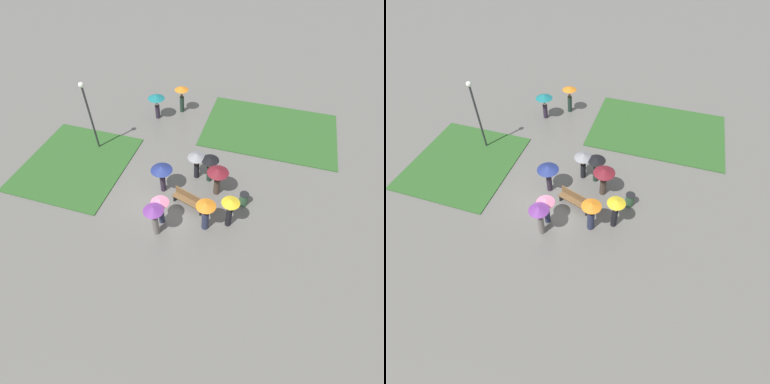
# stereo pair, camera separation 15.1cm
# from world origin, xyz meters

# --- Properties ---
(ground_plane) EXTENTS (90.00, 90.00, 0.00)m
(ground_plane) POSITION_xyz_m (0.00, 0.00, 0.00)
(ground_plane) COLOR #66635E
(lawn_patch_near) EXTENTS (6.17, 6.72, 0.06)m
(lawn_patch_near) POSITION_xyz_m (-6.23, 1.31, 0.03)
(lawn_patch_near) COLOR #2D5B26
(lawn_patch_near) RESTS_ON ground_plane
(lawn_patch_far) EXTENTS (8.96, 6.17, 0.06)m
(lawn_patch_far) POSITION_xyz_m (4.90, 8.24, 0.03)
(lawn_patch_far) COLOR #2D5B26
(lawn_patch_far) RESTS_ON ground_plane
(park_bench) EXTENTS (1.97, 1.01, 0.90)m
(park_bench) POSITION_xyz_m (1.49, 0.11, 0.48)
(park_bench) COLOR brown
(park_bench) RESTS_ON ground_plane
(lamp_post) EXTENTS (0.32, 0.32, 4.55)m
(lamp_post) POSITION_xyz_m (-5.65, 3.16, 2.91)
(lamp_post) COLOR #2D2D30
(lamp_post) RESTS_ON ground_plane
(trash_bin) EXTENTS (0.50, 0.50, 0.81)m
(trash_bin) POSITION_xyz_m (4.28, 1.06, 0.41)
(trash_bin) COLOR #335638
(trash_bin) RESTS_ON ground_plane
(crowd_person_orange) EXTENTS (0.98, 0.98, 1.92)m
(crowd_person_orange) POSITION_xyz_m (2.69, -1.05, 1.27)
(crowd_person_orange) COLOR #282D47
(crowd_person_orange) RESTS_ON ground_plane
(crowd_person_navy) EXTENTS (1.19, 1.19, 1.81)m
(crowd_person_navy) POSITION_xyz_m (-0.26, 0.80, 1.42)
(crowd_person_navy) COLOR #2D2333
(crowd_person_navy) RESTS_ON ground_plane
(crowd_person_yellow) EXTENTS (0.91, 0.91, 1.93)m
(crowd_person_yellow) POSITION_xyz_m (3.77, -0.52, 1.32)
(crowd_person_yellow) COLOR black
(crowd_person_yellow) RESTS_ON ground_plane
(crowd_person_pink) EXTENTS (0.93, 0.93, 1.77)m
(crowd_person_pink) POSITION_xyz_m (0.44, -1.33, 1.29)
(crowd_person_pink) COLOR #282D47
(crowd_person_pink) RESTS_ON ground_plane
(crowd_person_grey) EXTENTS (1.04, 1.04, 1.78)m
(crowd_person_grey) POSITION_xyz_m (1.25, 2.37, 1.36)
(crowd_person_grey) COLOR black
(crowd_person_grey) RESTS_ON ground_plane
(crowd_person_maroon) EXTENTS (1.17, 1.17, 1.84)m
(crowd_person_maroon) POSITION_xyz_m (2.69, 1.45, 1.38)
(crowd_person_maroon) COLOR #47382D
(crowd_person_maroon) RESTS_ON ground_plane
(crowd_person_purple) EXTENTS (0.99, 0.99, 2.02)m
(crowd_person_purple) POSITION_xyz_m (0.42, -2.06, 1.45)
(crowd_person_purple) COLOR slate
(crowd_person_purple) RESTS_ON ground_plane
(crowd_person_black) EXTENTS (1.01, 1.01, 1.72)m
(crowd_person_black) POSITION_xyz_m (2.04, 2.33, 1.23)
(crowd_person_black) COLOR #1E3328
(crowd_person_black) RESTS_ON ground_plane
(lone_walker_far_path) EXTENTS (1.18, 1.18, 1.83)m
(lone_walker_far_path) POSITION_xyz_m (-3.14, 7.43, 1.43)
(lone_walker_far_path) COLOR #2D2333
(lone_walker_far_path) RESTS_ON ground_plane
(lone_walker_mid_plaza) EXTENTS (0.99, 0.99, 1.97)m
(lone_walker_mid_plaza) POSITION_xyz_m (-1.71, 8.73, 1.42)
(lone_walker_mid_plaza) COLOR #1E3328
(lone_walker_mid_plaza) RESTS_ON ground_plane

